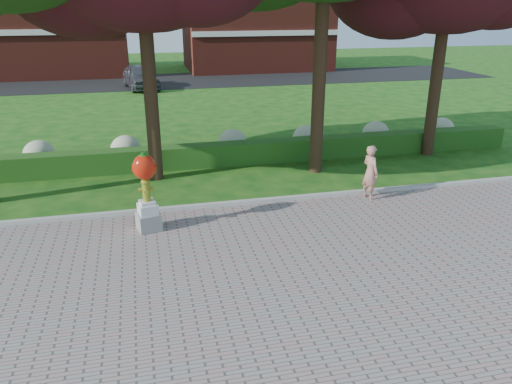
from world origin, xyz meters
TOP-DOWN VIEW (x-y plane):
  - ground at (0.00, 0.00)m, footprint 100.00×100.00m
  - walkway at (0.00, -4.00)m, footprint 40.00×14.00m
  - curb at (0.00, 3.00)m, footprint 40.00×0.18m
  - lawn_hedge at (0.00, 7.00)m, footprint 24.00×0.70m
  - hydrangea_row at (0.57, 8.00)m, footprint 20.10×1.10m
  - street at (0.00, 28.00)m, footprint 50.00×8.00m
  - building_left at (-10.00, 34.00)m, footprint 14.00×8.00m
  - building_right at (8.00, 34.00)m, footprint 12.00×8.00m
  - hydrant_sculpture at (-2.39, 1.86)m, footprint 0.69×0.69m
  - woman at (4.18, 2.60)m, footprint 0.53×0.68m
  - parked_car at (-2.15, 25.00)m, footprint 2.69×4.96m

SIDE VIEW (x-z plane):
  - ground at x=0.00m, z-range 0.00..0.00m
  - street at x=0.00m, z-range 0.00..0.02m
  - walkway at x=0.00m, z-range 0.00..0.04m
  - curb at x=0.00m, z-range 0.00..0.15m
  - lawn_hedge at x=0.00m, z-range 0.00..0.80m
  - hydrangea_row at x=0.57m, z-range 0.06..1.04m
  - parked_car at x=-2.15m, z-range 0.02..1.62m
  - woman at x=4.18m, z-range 0.04..1.70m
  - hydrant_sculpture at x=-2.39m, z-range 0.10..2.21m
  - building_right at x=8.00m, z-range 0.00..6.40m
  - building_left at x=-10.00m, z-range 0.00..7.00m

